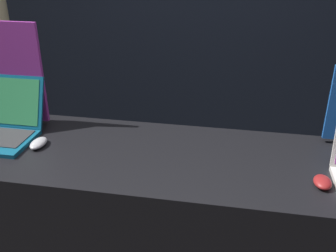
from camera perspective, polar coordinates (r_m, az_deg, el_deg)
display_counter at (r=2.06m, az=-0.05°, el=-15.08°), size 2.22×0.67×0.89m
mouse_front at (r=1.97m, az=-18.28°, el=-2.38°), size 0.07×0.12×0.03m
promo_stand_front at (r=2.19m, az=-22.01°, el=6.72°), size 0.37×0.07×0.54m
mouse_back at (r=1.70m, az=21.52°, el=-7.58°), size 0.07×0.10×0.04m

